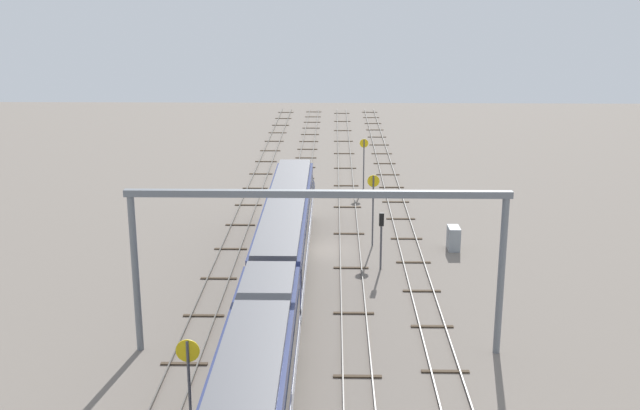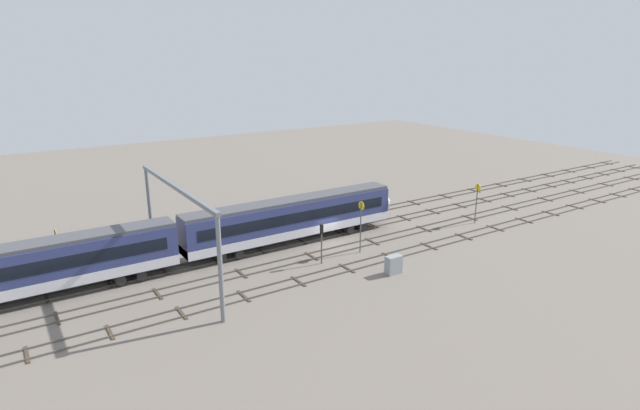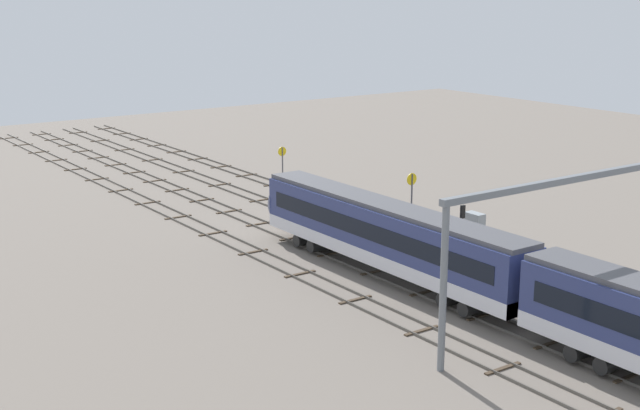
% 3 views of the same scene
% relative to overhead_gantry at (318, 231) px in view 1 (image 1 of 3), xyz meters
% --- Properties ---
extents(ground_plane, '(155.08, 155.08, 0.00)m').
position_rel_overhead_gantry_xyz_m(ground_plane, '(16.46, 0.17, -6.63)').
color(ground_plane, slate).
extents(track_near_foreground, '(139.08, 2.40, 0.16)m').
position_rel_overhead_gantry_xyz_m(track_near_foreground, '(16.46, -6.41, -6.56)').
color(track_near_foreground, '#59544C').
rests_on(track_near_foreground, ground).
extents(track_second_near, '(139.08, 2.40, 0.16)m').
position_rel_overhead_gantry_xyz_m(track_second_near, '(16.46, -2.02, -6.56)').
color(track_second_near, '#59544C').
rests_on(track_second_near, ground).
extents(track_with_train, '(139.08, 2.40, 0.16)m').
position_rel_overhead_gantry_xyz_m(track_with_train, '(16.46, 2.37, -6.56)').
color(track_with_train, '#59544C').
rests_on(track_with_train, ground).
extents(track_second_far, '(139.08, 2.40, 0.16)m').
position_rel_overhead_gantry_xyz_m(track_second_far, '(16.46, 6.76, -6.56)').
color(track_second_far, '#59544C').
rests_on(track_second_far, ground).
extents(overhead_gantry, '(0.40, 19.39, 8.75)m').
position_rel_overhead_gantry_xyz_m(overhead_gantry, '(0.00, 0.00, 0.00)').
color(overhead_gantry, slate).
rests_on(overhead_gantry, ground).
extents(speed_sign_near_foreground, '(0.14, 0.97, 5.00)m').
position_rel_overhead_gantry_xyz_m(speed_sign_near_foreground, '(-9.27, 4.98, -3.34)').
color(speed_sign_near_foreground, '#4C4C51').
rests_on(speed_sign_near_foreground, ground).
extents(speed_sign_mid_trackside, '(0.14, 0.89, 5.43)m').
position_rel_overhead_gantry_xyz_m(speed_sign_mid_trackside, '(17.42, -3.71, -3.15)').
color(speed_sign_mid_trackside, '#4C4C51').
rests_on(speed_sign_mid_trackside, ground).
extents(speed_sign_far_trackside, '(0.14, 0.82, 4.84)m').
position_rel_overhead_gantry_xyz_m(speed_sign_far_trackside, '(34.78, -3.67, -3.55)').
color(speed_sign_far_trackside, '#4C4C51').
rests_on(speed_sign_far_trackside, ground).
extents(signal_light_trackside_departure, '(0.31, 0.32, 4.00)m').
position_rel_overhead_gantry_xyz_m(signal_light_trackside_departure, '(12.47, -4.03, -3.99)').
color(signal_light_trackside_departure, '#4C4C51').
rests_on(signal_light_trackside_departure, ground).
extents(relay_cabinet, '(1.55, 0.83, 1.72)m').
position_rel_overhead_gantry_xyz_m(relay_cabinet, '(16.76, -9.62, -5.77)').
color(relay_cabinet, gray).
rests_on(relay_cabinet, ground).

